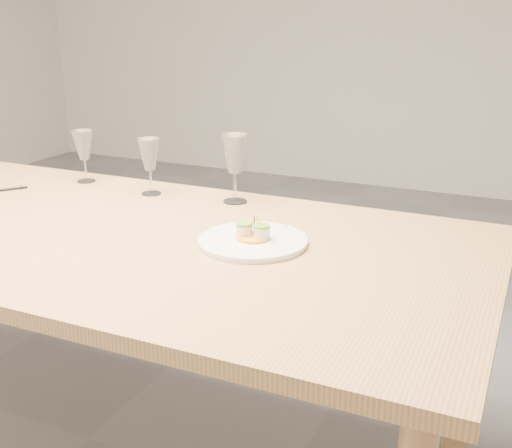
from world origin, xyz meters
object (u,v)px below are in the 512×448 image
at_px(wine_glass_1, 83,146).
at_px(wine_glass_3, 235,155).
at_px(dinner_plate, 253,240).
at_px(wine_glass_2, 149,156).
at_px(ballpoint_pen, 7,189).
at_px(dining_table, 70,244).

bearing_deg(wine_glass_1, wine_glass_3, -0.65).
height_order(dinner_plate, wine_glass_1, wine_glass_1).
xyz_separation_m(wine_glass_1, wine_glass_3, (0.60, -0.01, 0.02)).
xyz_separation_m(dinner_plate, wine_glass_3, (-0.21, 0.33, 0.14)).
bearing_deg(wine_glass_3, wine_glass_2, -173.49).
distance_m(wine_glass_2, wine_glass_3, 0.30).
height_order(dinner_plate, ballpoint_pen, dinner_plate).
height_order(dinner_plate, wine_glass_3, wine_glass_3).
relative_size(dining_table, wine_glass_3, 11.02).
height_order(ballpoint_pen, wine_glass_2, wine_glass_2).
distance_m(ballpoint_pen, wine_glass_1, 0.29).
xyz_separation_m(dinner_plate, ballpoint_pen, (-0.98, 0.13, -0.01)).
bearing_deg(wine_glass_2, ballpoint_pen, -160.33).
relative_size(ballpoint_pen, wine_glass_3, 0.51).
relative_size(ballpoint_pen, wine_glass_2, 0.59).
bearing_deg(dinner_plate, dining_table, -174.40).
bearing_deg(wine_glass_2, dinner_plate, -30.05).
height_order(wine_glass_1, wine_glass_3, wine_glass_3).
distance_m(ballpoint_pen, wine_glass_2, 0.51).
bearing_deg(wine_glass_2, dining_table, -99.32).
distance_m(dining_table, wine_glass_3, 0.57).
relative_size(dining_table, wine_glass_2, 12.80).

